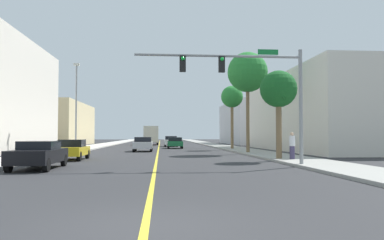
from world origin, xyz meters
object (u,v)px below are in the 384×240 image
car_black (39,154)px  car_white (171,141)px  car_yellow (72,149)px  car_silver (143,144)px  delivery_truck (151,135)px  traffic_signal_mast (251,79)px  pedestrian (292,146)px  street_lamp (76,102)px  car_green (175,143)px  palm_near (278,91)px  palm_far (232,98)px  palm_mid (248,73)px

car_black → car_white: car_white is taller
car_yellow → car_silver: size_ratio=0.96×
car_silver → delivery_truck: 25.52m
delivery_truck → traffic_signal_mast: bearing=-82.7°
car_black → pedestrian: 14.86m
street_lamp → car_green: (9.86, 10.36, -4.07)m
traffic_signal_mast → car_silver: size_ratio=2.13×
car_yellow → car_silver: car_silver is taller
car_silver → car_yellow: bearing=-108.3°
traffic_signal_mast → palm_near: bearing=56.9°
car_black → car_white: 35.88m
car_green → car_yellow: bearing=-109.5°
pedestrian → car_yellow: bearing=-138.8°
palm_far → car_green: size_ratio=1.85×
palm_mid → palm_far: size_ratio=1.26×
palm_near → palm_far: palm_far is taller
palm_mid → car_yellow: palm_mid is taller
palm_near → car_black: 14.96m
palm_far → car_green: palm_far is taller
palm_near → car_black: bearing=-160.8°
traffic_signal_mast → car_white: bearing=95.4°
car_yellow → palm_near: bearing=170.9°
car_silver → palm_mid: bearing=-31.7°
car_white → palm_near: bearing=-78.7°
palm_mid → car_silver: bearing=148.7°
car_yellow → street_lamp: bearing=-79.5°
traffic_signal_mast → car_black: traffic_signal_mast is taller
palm_far → pedestrian: palm_far is taller
car_black → traffic_signal_mast: bearing=-179.7°
street_lamp → car_white: bearing=61.6°
car_black → car_white: size_ratio=1.14×
street_lamp → pedestrian: (16.39, -13.38, -3.79)m
car_black → car_green: 28.87m
car_green → palm_far: bearing=-38.3°
street_lamp → car_white: street_lamp is taller
palm_mid → car_white: bearing=106.4°
palm_far → car_black: bearing=-121.7°
car_black → car_green: car_green is taller
car_white → pedestrian: pedestrian is taller
car_green → pedestrian: bearing=-74.0°
car_yellow → palm_mid: bearing=-153.7°
palm_near → palm_mid: (0.07, 9.00, 2.67)m
palm_mid → palm_far: bearing=88.1°
traffic_signal_mast → pedestrian: 6.34m
traffic_signal_mast → car_yellow: size_ratio=2.23×
car_green → car_white: 7.30m
palm_near → car_yellow: size_ratio=1.44×
palm_mid → palm_far: palm_mid is taller
traffic_signal_mast → car_silver: bearing=108.7°
car_yellow → pedestrian: (14.25, -2.67, 0.30)m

